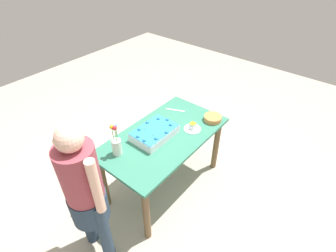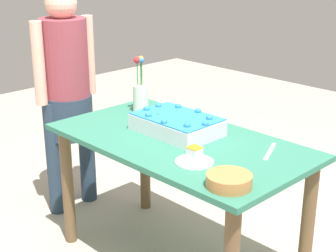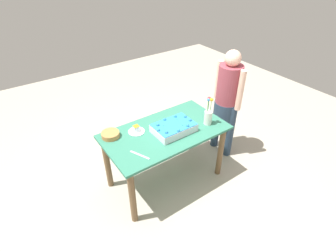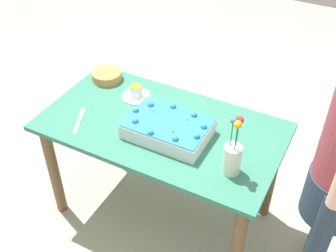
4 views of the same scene
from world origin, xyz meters
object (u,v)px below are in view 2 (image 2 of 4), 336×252
sheet_cake (177,124)px  fruit_bowl (229,181)px  serving_plate_with_slice (194,158)px  cake_knife (270,151)px  person_standing (67,88)px  flower_vase (140,94)px

sheet_cake → fruit_bowl: sheet_cake is taller
sheet_cake → serving_plate_with_slice: sheet_cake is taller
cake_knife → person_standing: (-1.44, -0.22, 0.09)m
fruit_bowl → person_standing: person_standing is taller
cake_knife → fruit_bowl: (0.11, -0.45, 0.03)m
cake_knife → person_standing: person_standing is taller
serving_plate_with_slice → fruit_bowl: bearing=-16.5°
sheet_cake → serving_plate_with_slice: (0.35, -0.23, -0.03)m
cake_knife → flower_vase: size_ratio=0.67×
sheet_cake → fruit_bowl: 0.70m
serving_plate_with_slice → flower_vase: bearing=156.2°
sheet_cake → cake_knife: bearing=14.4°
flower_vase → fruit_bowl: bearing=-21.9°
serving_plate_with_slice → fruit_bowl: (0.28, -0.08, 0.01)m
cake_knife → sheet_cake: bearing=80.3°
serving_plate_with_slice → person_standing: person_standing is taller
serving_plate_with_slice → flower_vase: (-0.76, 0.34, 0.09)m
sheet_cake → flower_vase: bearing=166.0°
serving_plate_with_slice → sheet_cake: bearing=146.3°
flower_vase → person_standing: person_standing is taller
serving_plate_with_slice → cake_knife: bearing=65.2°
sheet_cake → flower_vase: 0.43m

